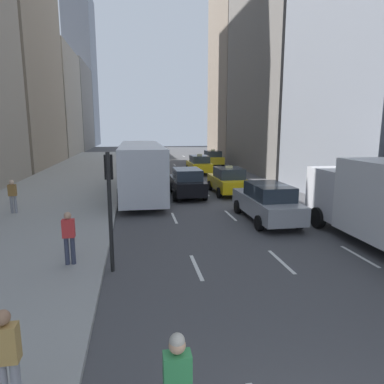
# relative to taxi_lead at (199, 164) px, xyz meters

# --- Properties ---
(sidewalk_left) EXTENTS (8.00, 66.00, 0.15)m
(sidewalk_left) POSITION_rel_taxi_lead_xyz_m (-11.00, -2.86, -0.81)
(sidewalk_left) COLOR #9E9E99
(sidewalk_left) RESTS_ON ground
(lane_markings) EXTENTS (5.72, 56.00, 0.01)m
(lane_markings) POSITION_rel_taxi_lead_xyz_m (-1.40, -6.86, -0.87)
(lane_markings) COLOR white
(lane_markings) RESTS_ON ground
(building_row_left) EXTENTS (6.00, 96.71, 37.75)m
(building_row_left) POSITION_rel_taxi_lead_xyz_m (-18.00, 14.67, 14.01)
(building_row_left) COLOR #4C515B
(building_row_left) RESTS_ON ground
(taxi_lead) EXTENTS (2.02, 4.40, 1.87)m
(taxi_lead) POSITION_rel_taxi_lead_xyz_m (0.00, 0.00, 0.00)
(taxi_lead) COLOR yellow
(taxi_lead) RESTS_ON ground
(taxi_second) EXTENTS (2.02, 4.40, 1.87)m
(taxi_second) POSITION_rel_taxi_lead_xyz_m (0.00, -10.26, 0.00)
(taxi_second) COLOR yellow
(taxi_second) RESTS_ON ground
(taxi_third) EXTENTS (2.02, 4.40, 1.87)m
(taxi_third) POSITION_rel_taxi_lead_xyz_m (2.80, 6.59, 0.00)
(taxi_third) COLOR yellow
(taxi_third) RESTS_ON ground
(sedan_black_near) EXTENTS (2.02, 4.63, 1.78)m
(sedan_black_near) POSITION_rel_taxi_lead_xyz_m (-2.80, -10.69, 0.02)
(sedan_black_near) COLOR black
(sedan_black_near) RESTS_ON ground
(sedan_silver_behind) EXTENTS (2.02, 4.99, 1.76)m
(sedan_silver_behind) POSITION_rel_taxi_lead_xyz_m (0.00, -17.02, 0.02)
(sedan_silver_behind) COLOR #9EA0A5
(sedan_silver_behind) RESTS_ON ground
(city_bus) EXTENTS (2.80, 11.61, 3.25)m
(city_bus) POSITION_rel_taxi_lead_xyz_m (-5.61, -9.57, 0.91)
(city_bus) COLOR silver
(city_bus) RESTS_ON ground
(pedestrian_near_curb) EXTENTS (0.36, 0.22, 1.65)m
(pedestrian_near_curb) POSITION_rel_taxi_lead_xyz_m (-7.86, -27.03, 0.19)
(pedestrian_near_curb) COLOR gray
(pedestrian_near_curb) RESTS_ON sidewalk_left
(pedestrian_mid_block) EXTENTS (0.36, 0.22, 1.65)m
(pedestrian_mid_block) POSITION_rel_taxi_lead_xyz_m (-8.03, -21.32, 0.19)
(pedestrian_mid_block) COLOR #383D51
(pedestrian_mid_block) RESTS_ON sidewalk_left
(pedestrian_far_walking) EXTENTS (0.36, 0.22, 1.65)m
(pedestrian_far_walking) POSITION_rel_taxi_lead_xyz_m (-11.93, -14.14, 0.19)
(pedestrian_far_walking) COLOR gray
(pedestrian_far_walking) RESTS_ON sidewalk_left
(traffic_light_pole) EXTENTS (0.24, 0.42, 3.60)m
(traffic_light_pole) POSITION_rel_taxi_lead_xyz_m (-6.75, -21.63, 1.53)
(traffic_light_pole) COLOR black
(traffic_light_pole) RESTS_ON ground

